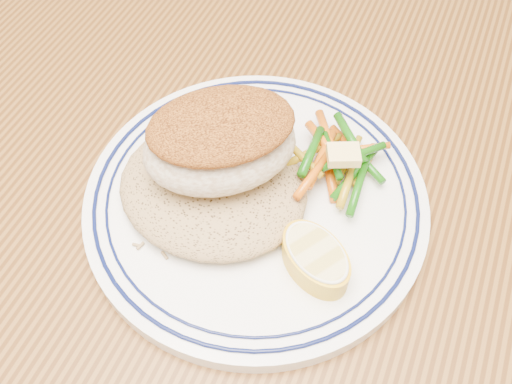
% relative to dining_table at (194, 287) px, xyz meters
% --- Properties ---
extents(dining_table, '(1.50, 0.90, 0.75)m').
position_rel_dining_table_xyz_m(dining_table, '(0.00, 0.00, 0.00)').
color(dining_table, '#4D2B0F').
rests_on(dining_table, ground).
extents(plate, '(0.27, 0.27, 0.02)m').
position_rel_dining_table_xyz_m(plate, '(0.04, 0.05, 0.11)').
color(plate, white).
rests_on(plate, dining_table).
extents(rice_pilaf, '(0.15, 0.13, 0.03)m').
position_rel_dining_table_xyz_m(rice_pilaf, '(0.01, 0.03, 0.13)').
color(rice_pilaf, olive).
rests_on(rice_pilaf, plate).
extents(fish_fillet, '(0.14, 0.13, 0.06)m').
position_rel_dining_table_xyz_m(fish_fillet, '(0.01, 0.05, 0.16)').
color(fish_fillet, beige).
rests_on(fish_fillet, rice_pilaf).
extents(vegetable_pile, '(0.09, 0.10, 0.03)m').
position_rel_dining_table_xyz_m(vegetable_pile, '(0.09, 0.09, 0.13)').
color(vegetable_pile, '#CD580A').
rests_on(vegetable_pile, plate).
extents(butter_pat, '(0.03, 0.03, 0.01)m').
position_rel_dining_table_xyz_m(butter_pat, '(0.10, 0.08, 0.15)').
color(butter_pat, '#FADC7A').
rests_on(butter_pat, vegetable_pile).
extents(lemon_wedge, '(0.08, 0.08, 0.02)m').
position_rel_dining_table_xyz_m(lemon_wedge, '(0.11, 0.00, 0.12)').
color(lemon_wedge, yellow).
rests_on(lemon_wedge, plate).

